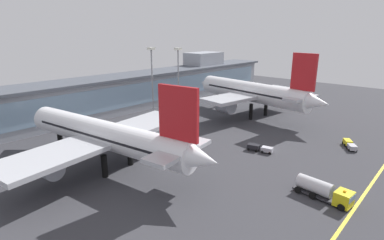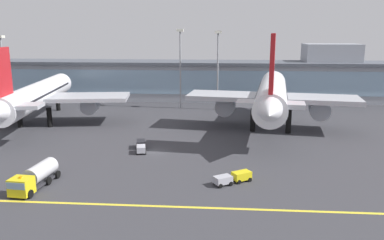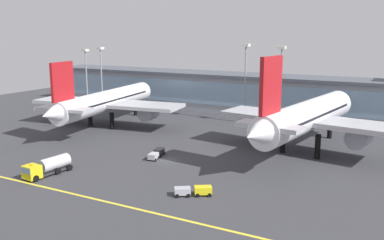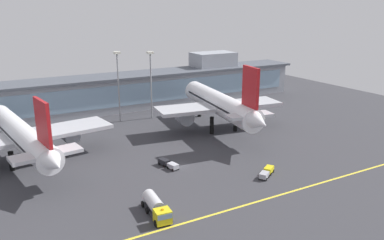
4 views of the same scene
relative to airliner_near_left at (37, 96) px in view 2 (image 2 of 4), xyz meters
The scene contains 11 objects.
ground_plane 35.26m from the airliner_near_left, 31.83° to the right, with size 206.69×206.69×0.00m, color #38383D.
taxiway_centreline_stripe 50.31m from the airliner_near_left, 53.84° to the right, with size 165.35×0.50×0.01m, color yellow.
terminal_building 47.50m from the airliner_near_left, 48.69° to the left, with size 150.63×14.00×16.91m.
airliner_near_left is the anchor object (origin of this frame).
airliner_near_right 51.85m from the airliner_near_left, ahead, with size 36.70×48.86×20.29m.
fuel_tanker_truck 39.67m from the airliner_near_left, 65.57° to the right, with size 3.64×9.23×2.90m.
baggage_tug_near 33.05m from the airliner_near_left, 33.62° to the right, with size 2.79×5.79×1.40m.
service_truck_far 53.96m from the airliner_near_left, 36.80° to the right, with size 5.53×4.36×1.40m.
apron_light_mast_centre 37.54m from the airliner_near_left, 35.21° to the left, with size 1.80×1.80×21.19m.
apron_light_mast_east 29.92m from the airliner_near_left, 132.36° to the left, with size 1.80×1.80×19.50m.
apron_light_mast_far_east 45.38m from the airliner_near_left, 26.57° to the left, with size 1.80×1.80×20.75m.
Camera 2 is at (11.71, -65.09, 20.62)m, focal length 36.51 mm.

